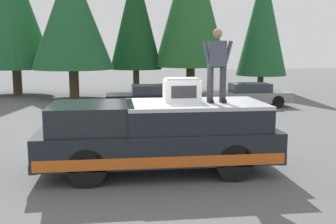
{
  "coord_description": "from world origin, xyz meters",
  "views": [
    {
      "loc": [
        -9.51,
        0.85,
        2.92
      ],
      "look_at": [
        0.21,
        -0.39,
        1.35
      ],
      "focal_mm": 43.21,
      "sensor_mm": 36.0,
      "label": 1
    }
  ],
  "objects": [
    {
      "name": "conifer_left",
      "position": [
        16.04,
        -3.85,
        5.84
      ],
      "size": [
        4.63,
        4.63,
        10.0
      ],
      "color": "#4C3826",
      "rests_on": "ground"
    },
    {
      "name": "conifer_right",
      "position": [
        16.75,
        7.03,
        5.16
      ],
      "size": [
        4.56,
        4.56,
        8.73
      ],
      "color": "#4C3826",
      "rests_on": "ground"
    },
    {
      "name": "conifer_far_left",
      "position": [
        16.04,
        -8.53,
        4.61
      ],
      "size": [
        3.24,
        3.24,
        8.12
      ],
      "color": "#4C3826",
      "rests_on": "ground"
    },
    {
      "name": "conifer_center_left",
      "position": [
        16.62,
        -0.4,
        4.84
      ],
      "size": [
        3.31,
        3.31,
        8.16
      ],
      "color": "#4C3826",
      "rests_on": "ground"
    },
    {
      "name": "ground_plane",
      "position": [
        0.0,
        0.0,
        0.0
      ],
      "size": [
        90.0,
        90.0,
        0.0
      ],
      "primitive_type": "plane",
      "color": "#565659"
    },
    {
      "name": "parked_car_grey",
      "position": [
        9.83,
        -5.64,
        0.58
      ],
      "size": [
        1.64,
        4.1,
        1.16
      ],
      "color": "gray",
      "rests_on": "ground"
    },
    {
      "name": "compressor_unit",
      "position": [
        -0.12,
        -0.67,
        1.93
      ],
      "size": [
        0.65,
        0.84,
        0.56
      ],
      "color": "silver",
      "rests_on": "pickup_truck"
    },
    {
      "name": "pickup_truck",
      "position": [
        -0.29,
        -0.1,
        0.87
      ],
      "size": [
        2.01,
        5.54,
        1.65
      ],
      "color": "black",
      "rests_on": "ground"
    },
    {
      "name": "parked_car_black",
      "position": [
        9.51,
        -0.71,
        0.58
      ],
      "size": [
        1.64,
        4.1,
        1.16
      ],
      "color": "black",
      "rests_on": "ground"
    },
    {
      "name": "person_on_truck_bed",
      "position": [
        -0.39,
        -1.45,
        2.55
      ],
      "size": [
        0.29,
        0.72,
        1.69
      ],
      "color": "#333338",
      "rests_on": "pickup_truck"
    },
    {
      "name": "conifer_center_right",
      "position": [
        14.51,
        3.32,
        4.74
      ],
      "size": [
        4.67,
        4.67,
        7.83
      ],
      "color": "#4C3826",
      "rests_on": "ground"
    }
  ]
}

